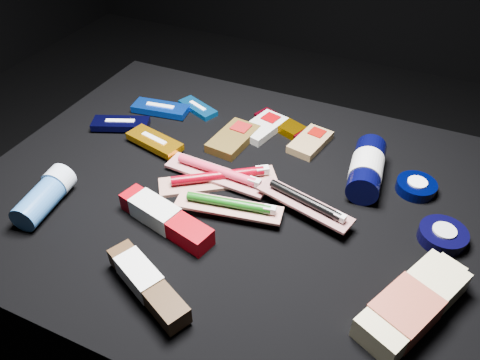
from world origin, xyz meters
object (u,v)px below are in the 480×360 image
at_px(bodywash_bottle, 411,306).
at_px(deodorant_stick, 45,196).
at_px(lotion_bottle, 367,168).
at_px(toothpaste_carton_red, 162,216).

relative_size(bodywash_bottle, deodorant_stick, 1.57).
xyz_separation_m(lotion_bottle, bodywash_bottle, (0.13, -0.28, -0.01)).
distance_m(deodorant_stick, toothpaste_carton_red, 0.22).
bearing_deg(deodorant_stick, lotion_bottle, 24.26).
relative_size(deodorant_stick, toothpaste_carton_red, 0.69).
distance_m(lotion_bottle, toothpaste_carton_red, 0.41).
distance_m(bodywash_bottle, toothpaste_carton_red, 0.43).
distance_m(lotion_bottle, deodorant_stick, 0.61).
height_order(lotion_bottle, deodorant_stick, lotion_bottle).
xyz_separation_m(bodywash_bottle, toothpaste_carton_red, (-0.43, 0.01, -0.00)).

